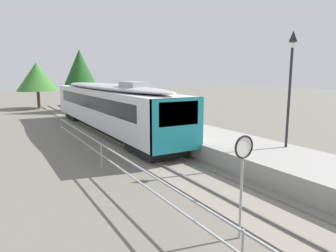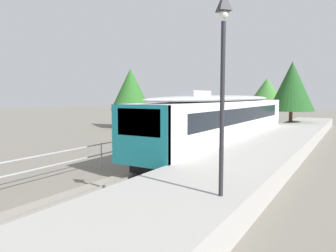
% 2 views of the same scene
% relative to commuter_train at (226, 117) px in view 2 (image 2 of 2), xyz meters
% --- Properties ---
extents(ground_plane, '(160.00, 160.00, 0.00)m').
position_rel_commuter_train_xyz_m(ground_plane, '(-3.00, -7.57, -2.15)').
color(ground_plane, '#6B665B').
extents(track_rails, '(3.20, 60.00, 0.14)m').
position_rel_commuter_train_xyz_m(track_rails, '(0.00, -7.57, -2.11)').
color(track_rails, gray).
rests_on(track_rails, ground).
extents(commuter_train, '(2.82, 20.06, 3.74)m').
position_rel_commuter_train_xyz_m(commuter_train, '(0.00, 0.00, 0.00)').
color(commuter_train, silver).
rests_on(commuter_train, track_rails).
extents(station_platform, '(3.90, 60.00, 0.90)m').
position_rel_commuter_train_xyz_m(station_platform, '(3.25, -7.57, -1.70)').
color(station_platform, '#999691').
rests_on(station_platform, ground).
extents(platform_lamp_mid_platform, '(0.34, 0.34, 5.35)m').
position_rel_commuter_train_xyz_m(platform_lamp_mid_platform, '(4.50, -12.32, 2.47)').
color(platform_lamp_mid_platform, '#232328').
rests_on(platform_lamp_mid_platform, station_platform).
extents(tree_behind_carpark, '(4.50, 4.50, 6.66)m').
position_rel_commuter_train_xyz_m(tree_behind_carpark, '(-14.29, 8.08, 2.20)').
color(tree_behind_carpark, brown).
rests_on(tree_behind_carpark, ground).
extents(tree_behind_station_far, '(4.57, 4.57, 7.14)m').
position_rel_commuter_train_xyz_m(tree_behind_station_far, '(1.76, 14.34, 2.44)').
color(tree_behind_station_far, brown).
rests_on(tree_behind_station_far, ground).
extents(tree_distant_left, '(5.02, 5.02, 5.79)m').
position_rel_commuter_train_xyz_m(tree_distant_left, '(-2.16, 20.15, 1.86)').
color(tree_distant_left, brown).
rests_on(tree_distant_left, ground).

